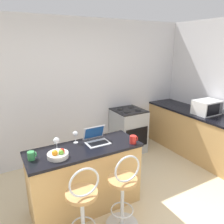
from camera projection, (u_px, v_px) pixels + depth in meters
The scene contains 13 objects.
wall_back at pixel (71, 92), 4.04m from camera, with size 12.00×0.06×2.60m.
breakfast_bar at pixel (85, 178), 2.88m from camera, with size 1.44×0.56×0.89m.
counter_right at pixel (206, 138), 4.14m from camera, with size 0.64×2.74×0.89m.
bar_stool_near at pixel (83, 209), 2.31m from camera, with size 0.40×0.40×0.99m.
bar_stool_far at pixel (123, 194), 2.54m from camera, with size 0.40×0.40×0.99m.
laptop at pixel (96, 138), 2.89m from camera, with size 0.30×0.27×0.21m.
microwave at pixel (207, 107), 4.06m from camera, with size 0.47×0.35×0.26m.
stove_range at pixel (128, 130), 4.49m from camera, with size 0.59×0.61×0.89m.
fruit_bowl at pixel (58, 155), 2.49m from camera, with size 0.24×0.24×0.11m.
mug_red at pixel (133, 139), 2.86m from camera, with size 0.10×0.09×0.10m.
wine_glass_short at pixel (75, 134), 2.85m from camera, with size 0.07×0.07×0.16m.
wine_glass_tall at pixel (56, 141), 2.66m from camera, with size 0.08×0.08×0.16m.
mug_green at pixel (31, 156), 2.45m from camera, with size 0.10×0.08×0.10m.
Camera 1 is at (-1.28, -1.59, 2.12)m, focal length 35.00 mm.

